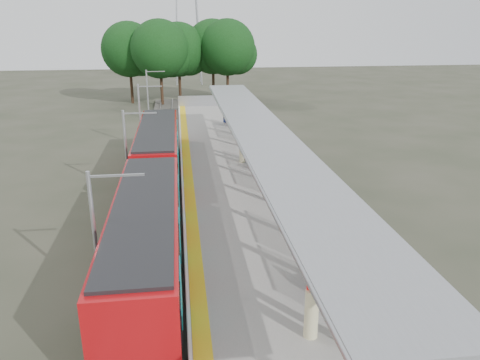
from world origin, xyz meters
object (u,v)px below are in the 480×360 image
object	(u,v)px
bench_near	(324,279)
info_pillar_far	(242,151)
info_pillar_near	(311,313)
litter_bin	(258,163)
bench_mid	(259,160)
train	(154,182)
bench_far	(226,120)

from	to	relation	value
bench_near	info_pillar_far	bearing A→B (deg)	75.80
info_pillar_near	litter_bin	world-z (taller)	info_pillar_near
bench_mid	info_pillar_near	world-z (taller)	info_pillar_near
bench_mid	litter_bin	bearing A→B (deg)	-118.51
bench_near	info_pillar_near	bearing A→B (deg)	-132.63
bench_near	bench_mid	xyz separation A→B (m)	(0.29, 15.64, -0.05)
litter_bin	info_pillar_near	bearing A→B (deg)	-94.06
train	bench_near	xyz separation A→B (m)	(6.55, -10.30, -0.49)
bench_near	info_pillar_near	world-z (taller)	info_pillar_near
bench_near	bench_far	size ratio (longest dim) A/B	1.14
bench_near	bench_far	world-z (taller)	bench_near
train	bench_far	size ratio (longest dim) A/B	19.27
train	bench_mid	bearing A→B (deg)	37.99
info_pillar_near	bench_near	bearing A→B (deg)	75.71
bench_far	info_pillar_far	xyz separation A→B (m)	(-0.10, -12.32, 0.30)
train	info_pillar_far	bearing A→B (deg)	48.65
bench_near	bench_mid	distance (m)	15.64
bench_mid	bench_far	xyz separation A→B (m)	(-0.90, 13.61, -0.02)
bench_far	bench_mid	bearing A→B (deg)	-70.55
bench_mid	litter_bin	distance (m)	0.80
info_pillar_near	info_pillar_far	distance (m)	19.31
info_pillar_near	bench_far	bearing A→B (deg)	100.72
train	litter_bin	xyz separation A→B (m)	(6.61, 4.57, -0.57)
bench_near	bench_far	bearing A→B (deg)	74.57
info_pillar_near	info_pillar_far	bearing A→B (deg)	100.40
info_pillar_near	info_pillar_far	xyz separation A→B (m)	(0.44, 19.30, -0.06)
bench_mid	litter_bin	size ratio (longest dim) A/B	1.51
train	info_pillar_far	world-z (taller)	train
litter_bin	bench_near	bearing A→B (deg)	-90.24
info_pillar_far	info_pillar_near	bearing A→B (deg)	-80.11
train	bench_far	xyz separation A→B (m)	(5.93, 18.95, -0.56)
info_pillar_near	info_pillar_far	world-z (taller)	info_pillar_near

